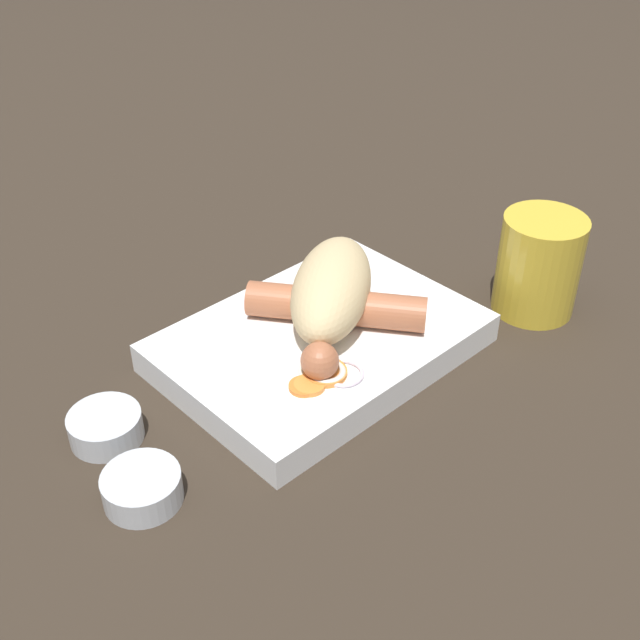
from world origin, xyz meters
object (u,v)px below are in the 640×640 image
object	(u,v)px
food_tray	(320,343)
condiment_cup_near	(106,428)
drink_glass	(539,265)
condiment_cup_far	(142,489)
sausage	(335,306)
bread_roll	(332,288)

from	to	relation	value
food_tray	condiment_cup_near	distance (m)	0.19
condiment_cup_near	drink_glass	bearing A→B (deg)	162.49
food_tray	condiment_cup_far	bearing A→B (deg)	9.57
sausage	condiment_cup_far	world-z (taller)	sausage
condiment_cup_far	food_tray	bearing A→B (deg)	-170.43
food_tray	condiment_cup_near	world-z (taller)	food_tray
condiment_cup_far	drink_glass	size ratio (longest dim) A/B	0.60
food_tray	sausage	distance (m)	0.03
drink_glass	food_tray	bearing A→B (deg)	-23.25
sausage	condiment_cup_near	bearing A→B (deg)	-9.88
condiment_cup_near	condiment_cup_far	size ratio (longest dim) A/B	1.00
food_tray	drink_glass	bearing A→B (deg)	156.75
bread_roll	condiment_cup_near	distance (m)	0.21
sausage	condiment_cup_near	world-z (taller)	sausage
food_tray	condiment_cup_far	world-z (taller)	food_tray
condiment_cup_far	sausage	bearing A→B (deg)	-170.95
sausage	condiment_cup_near	distance (m)	0.21
food_tray	condiment_cup_far	distance (m)	0.20
food_tray	condiment_cup_far	size ratio (longest dim) A/B	4.63
sausage	drink_glass	world-z (taller)	drink_glass
condiment_cup_near	condiment_cup_far	world-z (taller)	same
condiment_cup_near	bread_roll	bearing A→B (deg)	172.23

